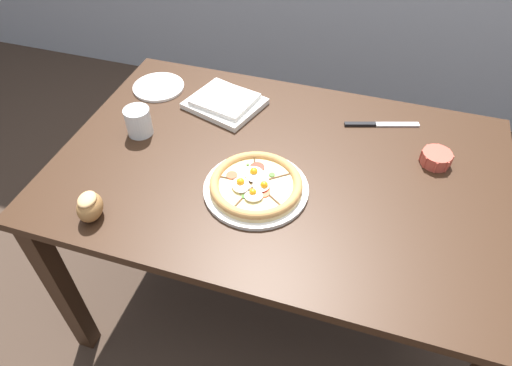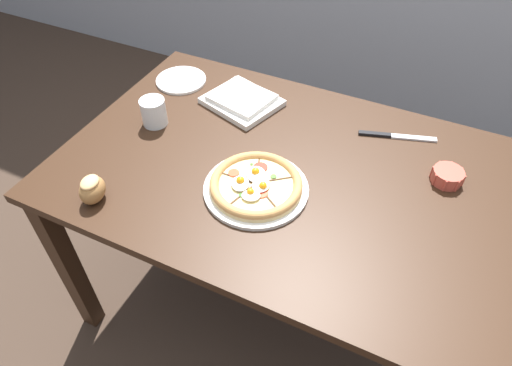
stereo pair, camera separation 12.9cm
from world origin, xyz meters
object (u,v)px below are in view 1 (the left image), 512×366
(ramekin_bowl, at_px, (436,158))
(dining_table, at_px, (279,188))
(pizza, at_px, (256,186))
(side_saucer, at_px, (159,87))
(bread_piece_near, at_px, (90,206))
(napkin_folded, at_px, (225,102))
(knife_main, at_px, (381,124))
(water_glass, at_px, (139,123))

(ramekin_bowl, bearing_deg, dining_table, -161.27)
(dining_table, xyz_separation_m, pizza, (-0.04, -0.12, 0.12))
(dining_table, relative_size, side_saucer, 7.30)
(dining_table, distance_m, bread_piece_near, 0.57)
(pizza, bearing_deg, bread_piece_near, -150.01)
(dining_table, xyz_separation_m, bread_piece_near, (-0.43, -0.35, 0.14))
(ramekin_bowl, xyz_separation_m, napkin_folded, (-0.71, 0.09, -0.01))
(pizza, distance_m, ramekin_bowl, 0.56)
(napkin_folded, distance_m, bread_piece_near, 0.61)
(napkin_folded, bearing_deg, bread_piece_near, -105.73)
(napkin_folded, relative_size, knife_main, 1.19)
(knife_main, bearing_deg, water_glass, -177.08)
(water_glass, height_order, side_saucer, water_glass)
(napkin_folded, bearing_deg, knife_main, 5.57)
(dining_table, xyz_separation_m, ramekin_bowl, (0.45, 0.15, 0.12))
(dining_table, height_order, side_saucer, side_saucer)
(ramekin_bowl, xyz_separation_m, water_glass, (-0.93, -0.14, 0.02))
(napkin_folded, relative_size, bread_piece_near, 2.90)
(side_saucer, bearing_deg, napkin_folded, -6.49)
(dining_table, height_order, napkin_folded, napkin_folded)
(ramekin_bowl, xyz_separation_m, side_saucer, (-0.98, 0.12, -0.02))
(napkin_folded, bearing_deg, pizza, -57.84)
(side_saucer, bearing_deg, bread_piece_near, -80.25)
(pizza, relative_size, side_saucer, 1.62)
(dining_table, bearing_deg, pizza, -107.79)
(pizza, xyz_separation_m, napkin_folded, (-0.23, 0.36, -0.00))
(pizza, bearing_deg, water_glass, 162.55)
(napkin_folded, distance_m, knife_main, 0.54)
(pizza, bearing_deg, knife_main, 53.40)
(pizza, relative_size, napkin_folded, 1.05)
(knife_main, height_order, water_glass, water_glass)
(napkin_folded, bearing_deg, ramekin_bowl, -6.95)
(knife_main, relative_size, water_glass, 2.65)
(ramekin_bowl, xyz_separation_m, bread_piece_near, (-0.88, -0.50, 0.02))
(water_glass, bearing_deg, dining_table, -1.81)
(pizza, distance_m, napkin_folded, 0.43)
(pizza, relative_size, water_glass, 3.30)
(dining_table, height_order, water_glass, water_glass)
(bread_piece_near, height_order, water_glass, water_glass)
(knife_main, height_order, side_saucer, same)
(dining_table, relative_size, knife_main, 5.61)
(ramekin_bowl, bearing_deg, knife_main, 142.13)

